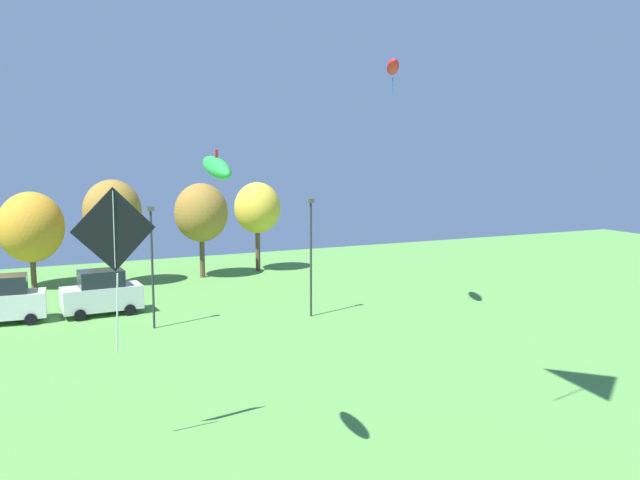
{
  "coord_description": "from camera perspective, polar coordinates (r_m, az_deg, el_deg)",
  "views": [
    {
      "loc": [
        -3.92,
        2.32,
        9.22
      ],
      "look_at": [
        1.56,
        14.09,
        7.49
      ],
      "focal_mm": 38.0,
      "sensor_mm": 36.0,
      "label": 1
    }
  ],
  "objects": [
    {
      "name": "treeline_tree_4",
      "position": [
        47.97,
        -17.09,
        2.31
      ],
      "size": [
        3.89,
        3.89,
        7.28
      ],
      "color": "brown",
      "rests_on": "ground"
    },
    {
      "name": "treeline_tree_5",
      "position": [
        49.72,
        -9.97,
        2.27
      ],
      "size": [
        3.86,
        3.86,
        6.89
      ],
      "color": "brown",
      "rests_on": "ground"
    },
    {
      "name": "treeline_tree_6",
      "position": [
        51.86,
        -5.3,
        2.69
      ],
      "size": [
        3.53,
        3.53,
        6.83
      ],
      "color": "brown",
      "rests_on": "ground"
    },
    {
      "name": "light_post_0",
      "position": [
        35.96,
        -13.96,
        -1.66
      ],
      "size": [
        0.36,
        0.2,
        6.39
      ],
      "color": "#2D2D33",
      "rests_on": "ground"
    },
    {
      "name": "parked_car_third_from_left",
      "position": [
        40.15,
        -17.91,
        -4.27
      ],
      "size": [
        4.41,
        2.22,
        2.55
      ],
      "rotation": [
        0.0,
        0.0,
        0.05
      ],
      "color": "silver",
      "rests_on": "ground"
    },
    {
      "name": "kite_flying_0",
      "position": [
        18.35,
        -8.7,
        6.07
      ],
      "size": [
        0.6,
        2.42,
        0.9
      ],
      "color": "green"
    },
    {
      "name": "kite_flying_1",
      "position": [
        20.98,
        -16.95,
        0.42
      ],
      "size": [
        2.51,
        0.41,
        5.1
      ],
      "color": "black"
    },
    {
      "name": "parked_car_second_from_left",
      "position": [
        40.07,
        -24.98,
        -4.62
      ],
      "size": [
        4.18,
        2.29,
        2.6
      ],
      "rotation": [
        0.0,
        0.0,
        -0.08
      ],
      "color": "silver",
      "rests_on": "ground"
    },
    {
      "name": "light_post_1",
      "position": [
        37.45,
        -0.77,
        -0.91
      ],
      "size": [
        0.36,
        0.2,
        6.61
      ],
      "color": "#2D2D33",
      "rests_on": "ground"
    },
    {
      "name": "kite_flying_6",
      "position": [
        36.88,
        6.15,
        14.3
      ],
      "size": [
        1.97,
        2.9,
        1.87
      ],
      "color": "red"
    },
    {
      "name": "treeline_tree_3",
      "position": [
        49.15,
        -23.17,
        1.0
      ],
      "size": [
        4.31,
        4.31,
        6.51
      ],
      "color": "brown",
      "rests_on": "ground"
    }
  ]
}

